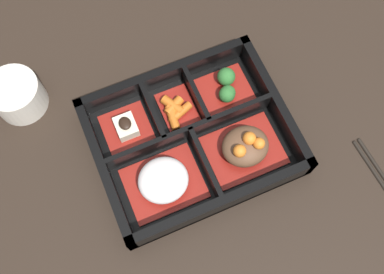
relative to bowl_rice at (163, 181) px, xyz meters
The scene contains 9 objects.
ground_plane 0.09m from the bowl_rice, 144.17° to the right, with size 3.00×3.00×0.00m, color black.
bento_base 0.09m from the bowl_rice, 144.17° to the right, with size 0.31×0.25×0.01m.
bento_rim 0.09m from the bowl_rice, 142.30° to the right, with size 0.31×0.25×0.05m.
bowl_stew 0.14m from the bowl_rice, behind, with size 0.12×0.10×0.06m.
bowl_rice is the anchor object (origin of this frame).
bowl_greens 0.19m from the bowl_rice, 144.88° to the right, with size 0.09×0.08×0.04m.
bowl_carrots 0.12m from the bowl_rice, 120.73° to the right, with size 0.06×0.08×0.02m.
bowl_tofu 0.11m from the bowl_rice, 78.84° to the right, with size 0.08×0.08×0.03m.
tea_cup 0.28m from the bowl_rice, 54.02° to the right, with size 0.09×0.09×0.06m.
Camera 1 is at (0.10, 0.23, 0.70)m, focal length 42.00 mm.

